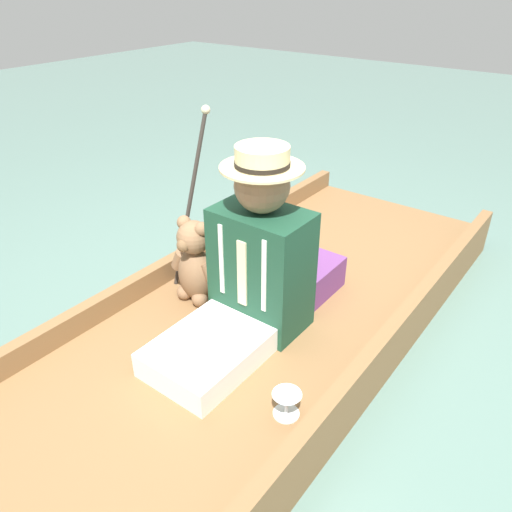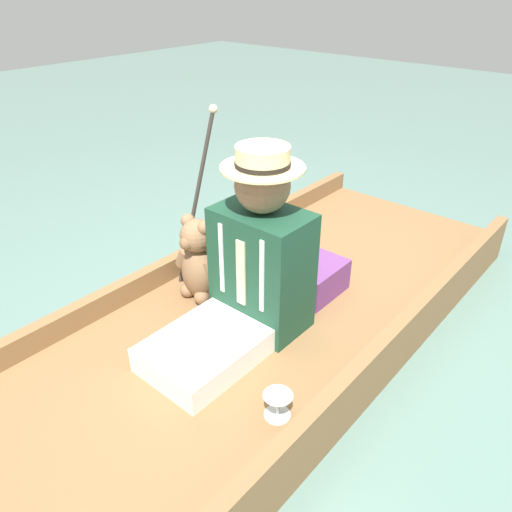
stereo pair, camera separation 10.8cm
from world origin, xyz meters
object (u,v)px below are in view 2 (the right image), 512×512
at_px(walking_cane, 199,182).
at_px(wine_glass, 278,402).
at_px(seated_person, 251,269).
at_px(teddy_bear, 198,261).

bearing_deg(walking_cane, wine_glass, 149.65).
distance_m(seated_person, wine_glass, 0.56).
distance_m(teddy_bear, wine_glass, 0.83).
distance_m(teddy_bear, walking_cane, 0.39).
relative_size(teddy_bear, wine_glass, 4.01).
bearing_deg(teddy_bear, walking_cane, -48.82).
relative_size(seated_person, walking_cane, 0.96).
xyz_separation_m(teddy_bear, walking_cane, (0.18, -0.20, 0.29)).
xyz_separation_m(seated_person, walking_cane, (0.52, -0.22, 0.18)).
bearing_deg(wine_glass, teddy_bear, -24.45).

